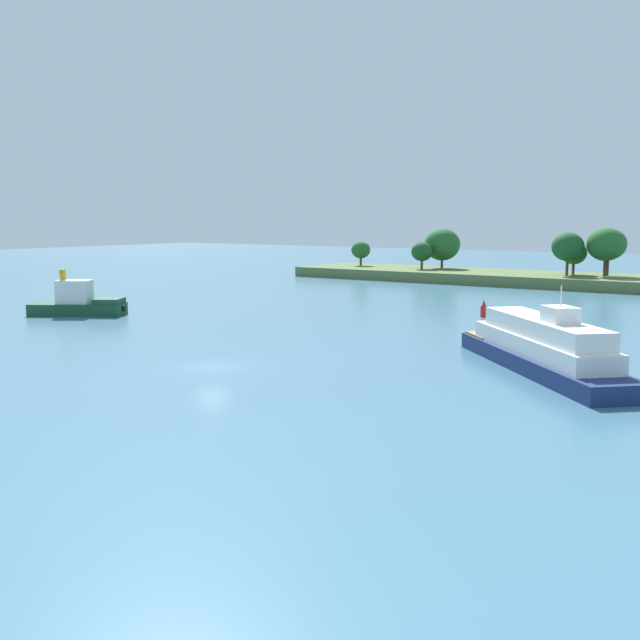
% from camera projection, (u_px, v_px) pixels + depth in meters
% --- Properties ---
extents(ground_plane, '(400.00, 400.00, 0.00)m').
position_uv_depth(ground_plane, '(212.00, 367.00, 56.28)').
color(ground_plane, teal).
extents(treeline_island, '(62.35, 17.31, 9.30)m').
position_uv_depth(treeline_island, '(486.00, 267.00, 130.73)').
color(treeline_island, '#566B3D').
rests_on(treeline_island, ground).
extents(white_riverboat, '(17.83, 18.15, 6.32)m').
position_uv_depth(white_riverboat, '(542.00, 348.00, 54.55)').
color(white_riverboat, navy).
rests_on(white_riverboat, ground).
extents(tugboat, '(10.68, 8.34, 5.12)m').
position_uv_depth(tugboat, '(79.00, 303.00, 85.90)').
color(tugboat, '#19472D').
rests_on(tugboat, ground).
extents(channel_buoy_red, '(0.70, 0.70, 1.90)m').
position_uv_depth(channel_buoy_red, '(484.00, 310.00, 84.43)').
color(channel_buoy_red, red).
rests_on(channel_buoy_red, ground).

